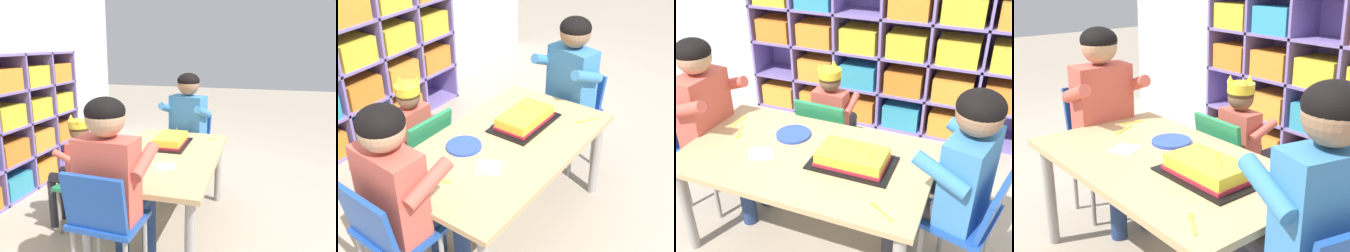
{
  "view_description": "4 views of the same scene",
  "coord_description": "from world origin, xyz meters",
  "views": [
    {
      "loc": [
        -2.1,
        -0.61,
        1.29
      ],
      "look_at": [
        0.18,
        0.03,
        0.71
      ],
      "focal_mm": 36.56,
      "sensor_mm": 36.0,
      "label": 1
    },
    {
      "loc": [
        -1.6,
        -1.13,
        1.83
      ],
      "look_at": [
        0.04,
        0.02,
        0.63
      ],
      "focal_mm": 47.43,
      "sensor_mm": 36.0,
      "label": 2
    },
    {
      "loc": [
        0.78,
        -1.45,
        1.68
      ],
      "look_at": [
        0.19,
        0.02,
        0.76
      ],
      "focal_mm": 42.48,
      "sensor_mm": 36.0,
      "label": 3
    },
    {
      "loc": [
        1.45,
        -1.11,
        1.33
      ],
      "look_at": [
        0.08,
        0.02,
        0.73
      ],
      "focal_mm": 49.84,
      "sensor_mm": 36.0,
      "label": 4
    }
  ],
  "objects": [
    {
      "name": "activity_table",
      "position": [
        0.0,
        0.0,
        0.49
      ],
      "size": [
        1.25,
        0.71,
        0.56
      ],
      "color": "tan",
      "rests_on": "ground"
    },
    {
      "name": "classroom_chair_adult_side",
      "position": [
        -0.73,
        0.1,
        0.44
      ],
      "size": [
        0.33,
        0.36,
        0.72
      ],
      "rotation": [
        0.0,
        0.0,
        1.51
      ],
      "color": "#1E4CA8",
      "rests_on": "ground"
    },
    {
      "name": "paper_plate_stack",
      "position": [
        -0.15,
        0.15,
        0.56
      ],
      "size": [
        0.18,
        0.18,
        0.01
      ],
      "primitive_type": "cylinder",
      "color": "blue",
      "rests_on": "activity_table"
    },
    {
      "name": "birthday_cake_on_tray",
      "position": [
        0.24,
        0.02,
        0.59
      ],
      "size": [
        0.41,
        0.25,
        0.11
      ],
      "color": "black",
      "rests_on": "activity_table"
    },
    {
      "name": "classroom_chair_guest_side",
      "position": [
        0.81,
        -0.0,
        0.42
      ],
      "size": [
        0.38,
        0.4,
        0.66
      ],
      "rotation": [
        0.0,
        0.0,
        -1.82
      ],
      "color": "#1E4CA8",
      "rests_on": "ground"
    },
    {
      "name": "fork_near_cake_tray",
      "position": [
        -0.44,
        0.06,
        0.56
      ],
      "size": [
        0.07,
        0.13,
        0.0
      ],
      "rotation": [
        0.0,
        0.0,
        2.01
      ],
      "color": "yellow",
      "rests_on": "activity_table"
    },
    {
      "name": "fork_by_napkin",
      "position": [
        -0.52,
        0.17,
        0.56
      ],
      "size": [
        0.02,
        0.15,
        0.0
      ],
      "rotation": [
        0.0,
        0.0,
        4.69
      ],
      "color": "yellow",
      "rests_on": "activity_table"
    },
    {
      "name": "classroom_chair_blue",
      "position": [
        -0.12,
        0.5,
        0.37
      ],
      "size": [
        0.35,
        0.32,
        0.63
      ],
      "rotation": [
        0.0,
        0.0,
        3.11
      ],
      "color": "#238451",
      "rests_on": "ground"
    },
    {
      "name": "guest_at_table_side",
      "position": [
        0.71,
        0.02,
        0.64
      ],
      "size": [
        0.47,
        0.45,
        1.04
      ],
      "rotation": [
        0.0,
        0.0,
        -1.82
      ],
      "color": "#3D7FBC",
      "rests_on": "ground"
    },
    {
      "name": "ground",
      "position": [
        0.0,
        0.0,
        0.0
      ],
      "size": [
        16.0,
        16.0,
        0.0
      ],
      "primitive_type": "plane",
      "color": "tan"
    },
    {
      "name": "storage_cubby_shelf",
      "position": [
        -0.02,
        1.45,
        0.58
      ],
      "size": [
        2.27,
        0.32,
        1.21
      ],
      "color": "#7F6BB2",
      "rests_on": "ground"
    },
    {
      "name": "paper_napkin_square",
      "position": [
        -0.22,
        -0.07,
        0.56
      ],
      "size": [
        0.16,
        0.16,
        0.0
      ],
      "primitive_type": "cube",
      "rotation": [
        0.0,
        0.0,
        0.49
      ],
      "color": "white",
      "rests_on": "activity_table"
    },
    {
      "name": "fork_at_table_front_edge",
      "position": [
        0.46,
        -0.25,
        0.56
      ],
      "size": [
        0.12,
        0.09,
        0.0
      ],
      "rotation": [
        0.0,
        0.0,
        5.71
      ],
      "color": "yellow",
      "rests_on": "activity_table"
    },
    {
      "name": "child_with_crown",
      "position": [
        -0.11,
        0.61,
        0.51
      ],
      "size": [
        0.3,
        0.31,
        0.82
      ],
      "rotation": [
        0.0,
        0.0,
        3.11
      ],
      "color": "#D15647",
      "rests_on": "ground"
    },
    {
      "name": "adult_helper_seated",
      "position": [
        -0.62,
        0.09,
        0.65
      ],
      "size": [
        0.44,
        0.42,
        1.05
      ],
      "rotation": [
        0.0,
        0.0,
        1.51
      ],
      "color": "#D15647",
      "rests_on": "ground"
    }
  ]
}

